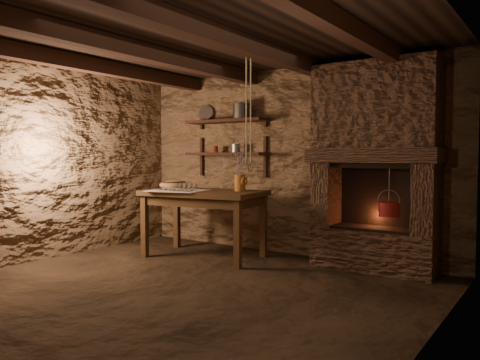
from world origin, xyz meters
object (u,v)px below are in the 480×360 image
Objects in this scene: work_table at (204,221)px; iron_stockpot at (242,112)px; stoneware_jug at (240,175)px; red_pot at (389,208)px; wooden_bowl at (173,185)px.

work_table is 1.55m from iron_stockpot.
work_table is 0.75m from stoneware_jug.
work_table is 2.91× the size of red_pot.
work_table is at bearing -6.37° from wooden_bowl.
wooden_bowl is (-1.02, -0.10, -0.16)m from stoneware_jug.
work_table is at bearing -101.29° from iron_stockpot.
wooden_bowl is 1.55× the size of iron_stockpot.
wooden_bowl is at bearing -170.44° from red_pot.
iron_stockpot is (-0.31, 0.48, 0.82)m from stoneware_jug.
stoneware_jug is 0.87× the size of red_pot.
iron_stockpot reaches higher than work_table.
iron_stockpot is 2.33m from red_pot.
wooden_bowl is at bearing -140.69° from iron_stockpot.
stoneware_jug is at bearing 5.79° from wooden_bowl.
work_table is at bearing -166.30° from red_pot.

